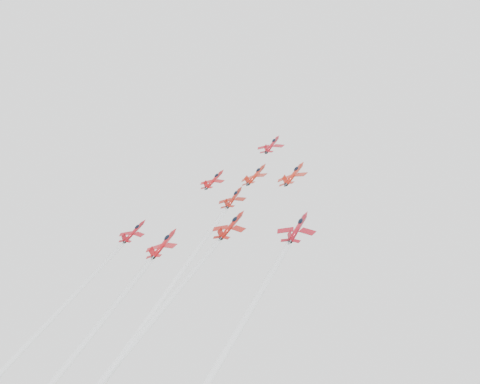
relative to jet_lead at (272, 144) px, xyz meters
The scene contains 7 objects.
jet_lead is the anchor object (origin of this frame).
jet_row2_left 23.98m from the jet_lead, 126.60° to the right, with size 9.22×11.17×9.02m.
jet_row2_center 21.19m from the jet_lead, 75.77° to the right, with size 9.60×11.62×9.39m.
jet_row2_right 29.61m from the jet_lead, 44.63° to the right, with size 10.05×12.17×9.83m.
jet_center 77.46m from the jet_lead, 87.09° to the right, with size 8.98×77.02×62.33m.
jet_rear_farleft 95.88m from the jet_lead, 109.29° to the right, with size 9.04×77.50×62.72m.
jet_rear_right 97.25m from the jet_lead, 82.15° to the right, with size 9.97×85.52×69.21m.
Camera 1 is at (87.94, -123.17, 123.17)m, focal length 40.00 mm.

